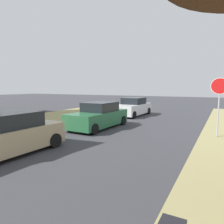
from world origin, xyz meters
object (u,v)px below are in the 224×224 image
object	(u,v)px
parked_sedan_white	(133,107)
parked_sedan_green	(99,116)
parked_sedan_tan	(5,136)
stop_sign_far	(219,94)

from	to	relation	value
parked_sedan_white	parked_sedan_green	bearing A→B (deg)	-87.15
parked_sedan_green	parked_sedan_tan	bearing A→B (deg)	-92.36
stop_sign_far	parked_sedan_tan	xyz separation A→B (m)	(-6.80, -6.66, -1.42)
parked_sedan_green	parked_sedan_white	world-z (taller)	same
stop_sign_far	parked_sedan_tan	bearing A→B (deg)	-135.57
stop_sign_far	parked_sedan_green	size ratio (longest dim) A/B	0.65
stop_sign_far	parked_sedan_tan	distance (m)	9.62
parked_sedan_tan	parked_sedan_green	distance (m)	6.07
stop_sign_far	parked_sedan_green	world-z (taller)	stop_sign_far
parked_sedan_tan	parked_sedan_white	world-z (taller)	same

